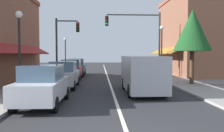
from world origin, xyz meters
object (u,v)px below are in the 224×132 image
object	(u,v)px
parked_car_far_left	(77,67)
street_lamp_left_near	(19,39)
street_lamp_right_mid	(162,43)
parked_car_nearest_left	(43,85)
street_lamp_left_far	(65,49)
parked_car_second_left	(64,75)
parked_car_third_left	(72,69)
traffic_signal_mast_arm	(141,33)
van_in_lane	(142,73)
tree_right_near	(192,31)
traffic_signal_left_corner	(64,39)

from	to	relation	value
parked_car_far_left	street_lamp_left_near	size ratio (longest dim) A/B	0.93
street_lamp_left_near	street_lamp_right_mid	size ratio (longest dim) A/B	0.92
parked_car_nearest_left	street_lamp_left_far	xyz separation A→B (m)	(-1.59, 17.68, 1.99)
parked_car_second_left	street_lamp_right_mid	xyz separation A→B (m)	(8.04, 5.46, 2.36)
parked_car_nearest_left	street_lamp_left_near	size ratio (longest dim) A/B	0.93
street_lamp_left_near	street_lamp_right_mid	xyz separation A→B (m)	(9.72, 8.95, 0.23)
street_lamp_left_far	parked_car_nearest_left	bearing A→B (deg)	-84.87
parked_car_third_left	parked_car_far_left	world-z (taller)	same
street_lamp_right_mid	traffic_signal_mast_arm	bearing A→B (deg)	165.45
street_lamp_left_far	parked_car_far_left	bearing A→B (deg)	-62.49
traffic_signal_mast_arm	street_lamp_right_mid	distance (m)	2.06
parked_car_nearest_left	street_lamp_right_mid	xyz separation A→B (m)	(8.12, 10.83, 2.36)
street_lamp_right_mid	van_in_lane	bearing A→B (deg)	-112.50
parked_car_third_left	street_lamp_left_far	bearing A→B (deg)	102.52
parked_car_second_left	street_lamp_left_far	world-z (taller)	street_lamp_left_far
street_lamp_left_far	tree_right_near	size ratio (longest dim) A/B	0.78
traffic_signal_mast_arm	street_lamp_left_near	xyz separation A→B (m)	(-7.93, -9.41, -1.14)
street_lamp_right_mid	street_lamp_left_far	world-z (taller)	street_lamp_right_mid
parked_car_third_left	street_lamp_right_mid	world-z (taller)	street_lamp_right_mid
parked_car_far_left	street_lamp_right_mid	size ratio (longest dim) A/B	0.85
street_lamp_left_far	traffic_signal_mast_arm	bearing A→B (deg)	-38.86
parked_car_third_left	street_lamp_left_far	distance (m)	7.57
street_lamp_left_near	street_lamp_right_mid	world-z (taller)	street_lamp_right_mid
van_in_lane	tree_right_near	distance (m)	5.73
van_in_lane	street_lamp_right_mid	xyz separation A→B (m)	(3.20, 7.73, 2.09)
street_lamp_right_mid	street_lamp_left_near	bearing A→B (deg)	-137.38
tree_right_near	van_in_lane	bearing A→B (deg)	-144.66
parked_car_third_left	tree_right_near	distance (m)	10.56
traffic_signal_left_corner	street_lamp_left_far	world-z (taller)	traffic_signal_left_corner
parked_car_second_left	street_lamp_right_mid	distance (m)	10.00
parked_car_far_left	traffic_signal_left_corner	xyz separation A→B (m)	(-0.88, -2.74, 2.74)
traffic_signal_mast_arm	street_lamp_right_mid	size ratio (longest dim) A/B	1.27
parked_car_nearest_left	street_lamp_left_far	bearing A→B (deg)	96.19
van_in_lane	traffic_signal_mast_arm	bearing A→B (deg)	80.35
street_lamp_left_far	parked_car_second_left	bearing A→B (deg)	-82.29
parked_car_third_left	traffic_signal_left_corner	bearing A→B (deg)	122.75
parked_car_far_left	street_lamp_right_mid	xyz separation A→B (m)	(8.11, -3.77, 2.36)
parked_car_nearest_left	parked_car_far_left	world-z (taller)	same
street_lamp_left_far	tree_right_near	bearing A→B (deg)	-47.70
van_in_lane	traffic_signal_left_corner	world-z (taller)	traffic_signal_left_corner
traffic_signal_left_corner	parked_car_third_left	bearing A→B (deg)	-57.41
street_lamp_left_near	tree_right_near	xyz separation A→B (m)	(10.63, 4.13, 0.88)
parked_car_nearest_left	street_lamp_left_near	bearing A→B (deg)	131.40
parked_car_far_left	traffic_signal_mast_arm	world-z (taller)	traffic_signal_mast_arm
traffic_signal_mast_arm	tree_right_near	size ratio (longest dim) A/B	1.13
parked_car_third_left	parked_car_far_left	xyz separation A→B (m)	(0.04, 4.06, 0.00)
tree_right_near	street_lamp_right_mid	bearing A→B (deg)	100.61
traffic_signal_mast_arm	parked_car_nearest_left	bearing A→B (deg)	-119.28
street_lamp_left_near	street_lamp_left_far	xyz separation A→B (m)	(0.01, 15.80, -0.14)
tree_right_near	street_lamp_left_far	bearing A→B (deg)	132.30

